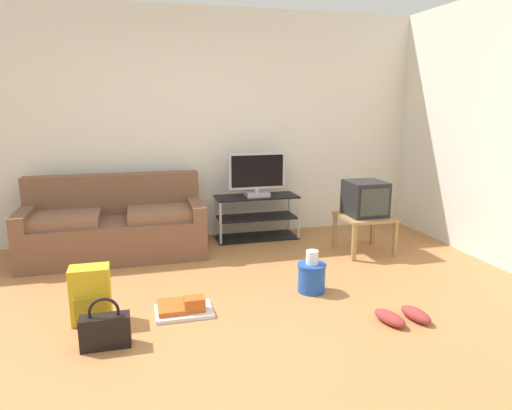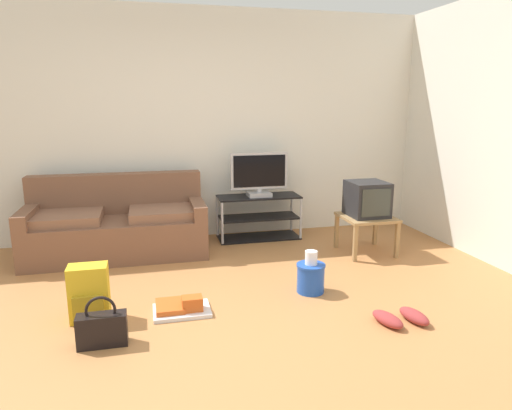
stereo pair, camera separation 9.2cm
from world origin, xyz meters
name	(u,v)px [view 1 (the left image)]	position (x,y,z in m)	size (l,w,h in m)	color
ground_plane	(211,328)	(0.00, 0.00, -0.01)	(9.00, 9.80, 0.02)	#B27542
wall_back	(175,126)	(0.00, 2.45, 1.35)	(9.00, 0.10, 2.70)	silver
wall_right	(492,130)	(3.05, 0.84, 1.35)	(0.10, 3.60, 2.70)	silver
couch	(115,227)	(-0.72, 1.90, 0.32)	(1.87, 0.81, 0.85)	brown
tv_stand	(256,217)	(0.91, 2.12, 0.26)	(0.99, 0.40, 0.53)	black
flat_tv	(257,175)	(0.91, 2.10, 0.78)	(0.69, 0.22, 0.52)	#B2B2B7
side_table	(365,221)	(1.93, 1.30, 0.36)	(0.54, 0.54, 0.42)	#9E7A4C
crt_tv	(365,198)	(1.93, 1.32, 0.60)	(0.39, 0.42, 0.37)	#232326
backpack	(91,295)	(-0.85, 0.33, 0.21)	(0.29, 0.26, 0.43)	gold
handbag	(105,330)	(-0.73, -0.09, 0.12)	(0.33, 0.13, 0.36)	black
cleaning_bucket	(312,275)	(0.96, 0.43, 0.15)	(0.25, 0.25, 0.37)	blue
sneakers_pair	(403,316)	(1.42, -0.28, 0.04)	(0.41, 0.31, 0.09)	#993333
floor_tray	(183,308)	(-0.17, 0.28, 0.04)	(0.45, 0.32, 0.14)	silver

